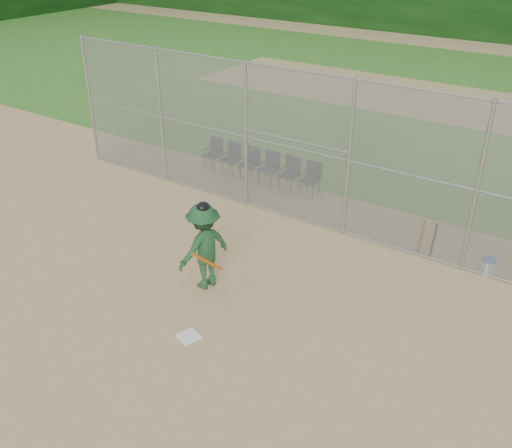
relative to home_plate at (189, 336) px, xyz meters
The scene contains 14 objects.
ground 0.47m from the home_plate, 135.58° to the left, with size 100.00×100.00×0.00m, color tan.
grass_strip 18.33m from the home_plate, 91.06° to the left, with size 100.00×100.00×0.00m, color #336F21.
dirt_patch_far 18.33m from the home_plate, 91.06° to the left, with size 24.00×24.00×0.00m, color tan.
backstop_fence 5.73m from the home_plate, 93.63° to the left, with size 16.09×0.09×4.00m.
home_plate is the anchor object (origin of this frame).
batter_at_plate 2.02m from the home_plate, 117.57° to the left, with size 1.07×1.42×2.05m.
water_cooler 6.91m from the home_plate, 52.52° to the left, with size 0.31×0.31×0.39m.
spare_bats 6.18m from the home_plate, 63.50° to the left, with size 0.36×0.27×0.84m.
chair_0 8.35m from the home_plate, 124.42° to the left, with size 0.54×0.52×0.96m, color #0E1734, non-canonical shape.
chair_1 7.98m from the home_plate, 120.22° to the left, with size 0.54×0.52×0.96m, color #0E1734, non-canonical shape.
chair_2 7.64m from the home_plate, 115.62° to the left, with size 0.54×0.52×0.96m, color #0E1734, non-canonical shape.
chair_3 7.37m from the home_plate, 110.64° to the left, with size 0.54×0.52×0.96m, color #0E1734, non-canonical shape.
chair_4 7.15m from the home_plate, 105.31° to the left, with size 0.54×0.52×0.96m, color #0E1734, non-canonical shape.
chair_5 7.00m from the home_plate, 99.70° to the left, with size 0.54×0.52×0.96m, color #0E1734, non-canonical shape.
Camera 1 is at (6.22, -6.78, 7.18)m, focal length 40.00 mm.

